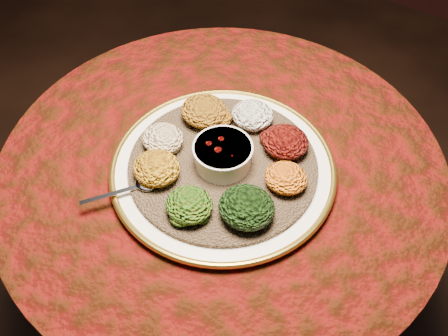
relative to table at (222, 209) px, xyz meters
The scene contains 13 objects.
table is the anchor object (origin of this frame).
platter 0.19m from the table, 52.28° to the right, with size 0.53×0.53×0.02m.
injera 0.21m from the table, 52.28° to the right, with size 0.39×0.39×0.01m, color brown.
stew_bowl 0.24m from the table, 52.28° to the right, with size 0.12×0.12×0.05m.
spoon 0.28m from the table, 118.11° to the right, with size 0.10×0.12×0.01m.
portion_ayib 0.26m from the table, 84.88° to the left, with size 0.09×0.09×0.04m, color white.
portion_kitfo 0.27m from the table, 35.94° to the left, with size 0.10×0.09×0.05m, color black.
portion_tikil 0.27m from the table, ahead, with size 0.08×0.08×0.04m, color #B96B0F.
portion_gomen 0.29m from the table, 41.23° to the right, with size 0.11×0.10×0.05m, color black.
portion_mixveg 0.28m from the table, 79.70° to the right, with size 0.09×0.09×0.04m, color #984009.
portion_kik 0.27m from the table, 122.27° to the right, with size 0.10×0.09×0.05m, color #BE8B10.
portion_timatim 0.26m from the table, 157.00° to the right, with size 0.09×0.08×0.04m, color maroon.
portion_shiro 0.26m from the table, 143.39° to the left, with size 0.10×0.10×0.05m, color brown.
Camera 1 is at (0.37, -0.58, 1.55)m, focal length 40.00 mm.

